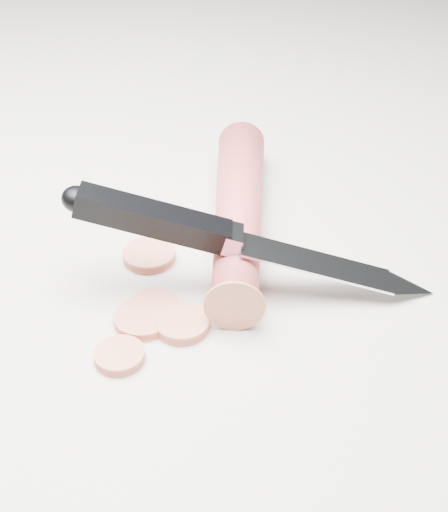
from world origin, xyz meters
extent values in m
plane|color=silver|center=(0.00, 0.00, 0.00)|extent=(2.40, 2.40, 0.00)
cylinder|color=#C93F40|center=(0.07, 0.03, 0.02)|extent=(0.08, 0.21, 0.03)
cylinder|color=#DB7250|center=(-0.01, -0.06, 0.00)|extent=(0.04, 0.04, 0.01)
cylinder|color=#DB7250|center=(0.00, -0.05, 0.00)|extent=(0.03, 0.03, 0.01)
cylinder|color=#DB7250|center=(-0.03, -0.09, 0.00)|extent=(0.03, 0.03, 0.01)
cylinder|color=#DB7250|center=(0.00, 0.01, 0.00)|extent=(0.04, 0.04, 0.01)
cylinder|color=#DB7250|center=(0.01, -0.07, 0.00)|extent=(0.04, 0.04, 0.01)
camera|label=1|loc=(-0.02, -0.40, 0.31)|focal=50.00mm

